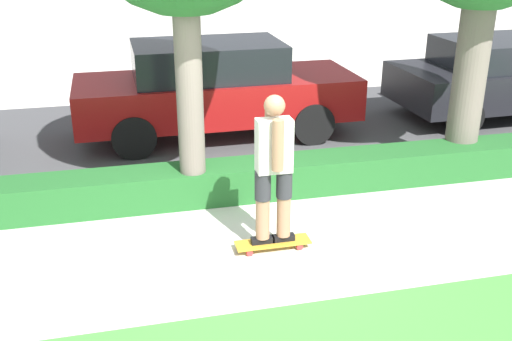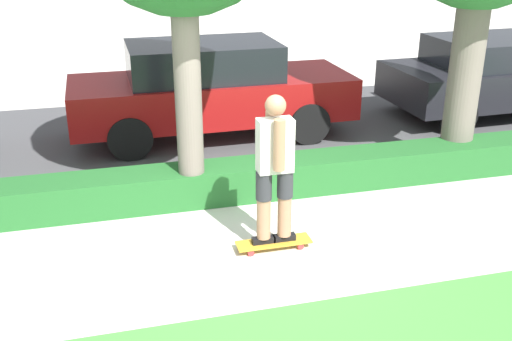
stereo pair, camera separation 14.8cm
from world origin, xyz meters
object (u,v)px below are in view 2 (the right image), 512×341
Objects in this scene: parked_car_middle at (210,88)px; skateboard at (274,243)px; skater_person at (275,167)px; parked_car_rear at (492,75)px.

skateboard is at bearing -91.22° from parked_car_middle.
parked_car_middle is (0.05, 4.08, -0.16)m from skater_person.
skateboard is 4.15m from parked_car_middle.
skater_person is at bearing -145.54° from parked_car_rear.
parked_car_rear is at bearing 36.02° from skater_person.
parked_car_middle is (0.05, 4.08, 0.77)m from skateboard.
parked_car_rear is (5.44, -0.09, -0.08)m from parked_car_middle.
skater_person is 0.42× the size of parked_car_rear.
parked_car_middle is 1.18× the size of parked_car_rear.
skater_person reaches higher than parked_car_middle.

